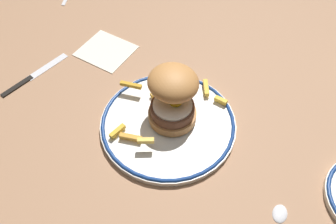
% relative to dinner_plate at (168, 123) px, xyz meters
% --- Properties ---
extents(ground_plane, '(1.37, 1.09, 0.04)m').
position_rel_dinner_plate_xyz_m(ground_plane, '(0.03, 0.05, -0.03)').
color(ground_plane, '#9C7152').
extents(dinner_plate, '(0.28, 0.28, 0.02)m').
position_rel_dinner_plate_xyz_m(dinner_plate, '(0.00, 0.00, 0.00)').
color(dinner_plate, white).
rests_on(dinner_plate, ground_plane).
extents(burger, '(0.13, 0.14, 0.11)m').
position_rel_dinner_plate_xyz_m(burger, '(0.00, 0.02, 0.06)').
color(burger, '#B77943').
rests_on(burger, dinner_plate).
extents(fries_pile, '(0.23, 0.22, 0.03)m').
position_rel_dinner_plate_xyz_m(fries_pile, '(-0.02, 0.04, 0.02)').
color(fries_pile, gold).
rests_on(fries_pile, dinner_plate).
extents(knife, '(0.09, 0.17, 0.01)m').
position_rel_dinner_plate_xyz_m(knife, '(-0.35, 0.04, -0.01)').
color(knife, black).
rests_on(knife, ground_plane).
extents(spoon, '(0.03, 0.13, 0.01)m').
position_rel_dinner_plate_xyz_m(spoon, '(0.24, -0.14, -0.00)').
color(spoon, silver).
rests_on(spoon, ground_plane).
extents(napkin, '(0.15, 0.14, 0.00)m').
position_rel_dinner_plate_xyz_m(napkin, '(-0.21, 0.18, -0.01)').
color(napkin, silver).
rests_on(napkin, ground_plane).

